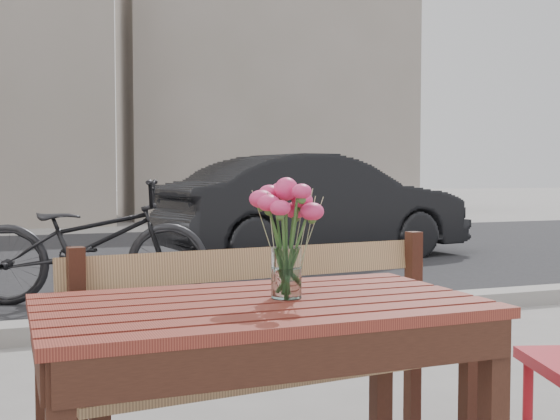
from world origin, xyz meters
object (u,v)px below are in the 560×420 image
Objects in this scene: main_vase at (286,223)px; bicycle at (88,242)px; main_table at (261,344)px; parked_car at (316,207)px.

main_vase is 4.07m from bicycle.
main_vase is (0.08, 0.01, 0.32)m from main_table.
main_vase reaches higher than bicycle.
main_vase is at bearing 5.37° from main_table.
bicycle is (-0.11, 4.05, -0.10)m from main_table.
parked_car reaches higher than bicycle.
parked_car is at bearing -38.38° from bicycle.
main_table is 4.06m from bicycle.
bicycle is at bearing 118.19° from parked_car.
parked_car is at bearing 64.49° from main_table.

